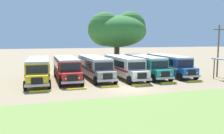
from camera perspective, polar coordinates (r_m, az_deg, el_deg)
name	(u,v)px	position (r m, az deg, el deg)	size (l,w,h in m)	color
ground_plane	(130,89)	(24.91, 4.45, -5.26)	(220.00, 220.00, 0.00)	#937F60
foreground_grass_strip	(172,110)	(18.14, 14.12, -10.02)	(80.00, 9.89, 0.01)	olive
parked_bus_slot_0	(38,69)	(30.09, -17.27, -0.41)	(3.05, 10.89, 2.82)	yellow
parked_bus_slot_1	(66,67)	(30.96, -10.94, -0.03)	(2.81, 10.85, 2.82)	red
parked_bus_slot_2	(95,66)	(31.55, -4.19, 0.20)	(2.78, 10.85, 2.82)	#9E9993
parked_bus_slot_3	(124,66)	(31.88, 2.80, 0.27)	(2.72, 10.85, 2.82)	silver
parked_bus_slot_4	(145,65)	(33.40, 7.93, 0.51)	(2.91, 10.87, 2.82)	teal
parked_bus_slot_5	(168,64)	(35.41, 13.40, 0.75)	(3.03, 10.89, 2.82)	#23519E
curb_wheelstop_0	(40,91)	(24.43, -16.88, -5.59)	(2.00, 0.36, 0.15)	yellow
curb_wheelstop_1	(77,89)	(24.75, -8.49, -5.21)	(2.00, 0.36, 0.15)	yellow
curb_wheelstop_2	(110,87)	(25.58, -0.50, -4.75)	(2.00, 0.36, 0.15)	yellow
curb_wheelstop_3	(141,85)	(26.86, 6.86, -4.24)	(2.00, 0.36, 0.15)	yellow
curb_wheelstop_4	(169,83)	(28.54, 13.44, -3.73)	(2.00, 0.36, 0.15)	yellow
curb_wheelstop_5	(195,81)	(30.56, 19.21, -3.23)	(2.00, 0.36, 0.15)	yellow
broad_shade_tree	(117,30)	(44.77, 1.14, 8.83)	(11.72, 11.46, 10.44)	brown
utility_pole	(218,49)	(35.16, 24.14, 3.86)	(1.80, 0.20, 7.02)	brown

